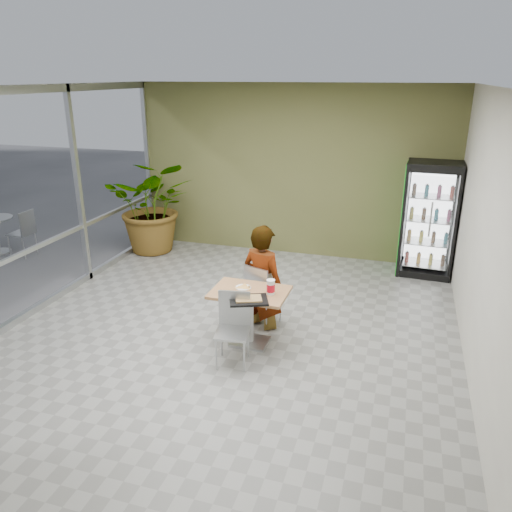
% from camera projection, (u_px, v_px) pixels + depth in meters
% --- Properties ---
extents(ground, '(7.00, 7.00, 0.00)m').
position_uv_depth(ground, '(229.00, 335.00, 6.78)').
color(ground, gray).
rests_on(ground, ground).
extents(room_envelope, '(6.00, 7.00, 3.20)m').
position_uv_depth(room_envelope, '(227.00, 221.00, 6.23)').
color(room_envelope, beige).
rests_on(room_envelope, ground).
extents(storefront_frame, '(0.10, 7.00, 3.20)m').
position_uv_depth(storefront_frame, '(28.00, 204.00, 7.05)').
color(storefront_frame, '#AAADAF').
rests_on(storefront_frame, ground).
extents(dining_table, '(0.97, 0.69, 0.75)m').
position_uv_depth(dining_table, '(250.00, 306.00, 6.39)').
color(dining_table, '#AE774A').
rests_on(dining_table, ground).
extents(chair_far, '(0.51, 0.51, 0.90)m').
position_uv_depth(chair_far, '(260.00, 291.00, 6.87)').
color(chair_far, '#AAADAF').
rests_on(chair_far, ground).
extents(chair_near, '(0.45, 0.46, 0.89)m').
position_uv_depth(chair_near, '(233.00, 322.00, 6.02)').
color(chair_near, '#AAADAF').
rests_on(chair_near, ground).
extents(seated_woman, '(0.75, 0.62, 1.76)m').
position_uv_depth(seated_woman, '(263.00, 286.00, 6.88)').
color(seated_woman, black).
rests_on(seated_woman, ground).
extents(pizza_plate, '(0.26, 0.20, 0.03)m').
position_uv_depth(pizza_plate, '(243.00, 287.00, 6.40)').
color(pizza_plate, white).
rests_on(pizza_plate, dining_table).
extents(soda_cup, '(0.11, 0.11, 0.19)m').
position_uv_depth(soda_cup, '(271.00, 287.00, 6.19)').
color(soda_cup, white).
rests_on(soda_cup, dining_table).
extents(napkin_stack, '(0.21, 0.21, 0.02)m').
position_uv_depth(napkin_stack, '(228.00, 294.00, 6.19)').
color(napkin_stack, white).
rests_on(napkin_stack, dining_table).
extents(cafeteria_tray, '(0.55, 0.48, 0.03)m').
position_uv_depth(cafeteria_tray, '(249.00, 300.00, 6.02)').
color(cafeteria_tray, black).
rests_on(cafeteria_tray, dining_table).
extents(beverage_fridge, '(0.94, 0.74, 1.97)m').
position_uv_depth(beverage_fridge, '(429.00, 220.00, 8.55)').
color(beverage_fridge, black).
rests_on(beverage_fridge, ground).
extents(potted_plant, '(1.98, 1.83, 1.84)m').
position_uv_depth(potted_plant, '(154.00, 206.00, 9.71)').
color(potted_plant, '#326528').
rests_on(potted_plant, ground).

